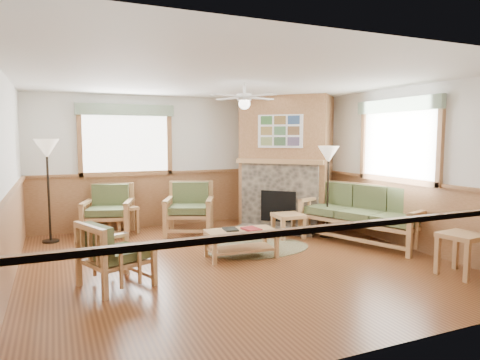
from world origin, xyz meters
name	(u,v)px	position (x,y,z in m)	size (l,w,h in m)	color
floor	(234,261)	(0.00, 0.00, -0.01)	(6.00, 6.00, 0.01)	brown
ceiling	(234,79)	(0.00, 0.00, 2.70)	(6.00, 6.00, 0.01)	white
wall_back	(179,161)	(0.00, 3.00, 1.35)	(6.00, 0.02, 2.70)	white
wall_front	(372,199)	(0.00, -3.00, 1.35)	(6.00, 0.02, 2.70)	white
wall_left	(4,180)	(-3.00, 0.00, 1.35)	(0.02, 6.00, 2.70)	white
wall_right	(391,166)	(3.00, 0.00, 1.35)	(0.02, 6.00, 2.70)	white
wainscot	(234,225)	(0.00, 0.00, 0.55)	(6.00, 6.00, 1.10)	#94633C
fireplace	(286,162)	(2.05, 2.05, 1.35)	(2.20, 2.20, 2.70)	#94633C
window_back	(125,103)	(-1.10, 2.96, 2.53)	(1.90, 0.16, 1.50)	white
window_right	(400,97)	(2.96, -0.20, 2.53)	(0.16, 1.90, 1.50)	white
ceiling_fan	(244,85)	(0.30, 0.30, 2.66)	(1.24, 1.24, 0.36)	white
sofa	(362,214)	(2.55, 0.19, 0.50)	(0.89, 2.18, 1.00)	tan
armchair_back_left	(108,210)	(-1.54, 2.52, 0.48)	(0.86, 0.86, 0.96)	tan
armchair_back_right	(189,208)	(-0.08, 2.07, 0.49)	(0.88, 0.88, 0.98)	tan
armchair_left	(116,254)	(-1.77, -0.40, 0.41)	(0.73, 0.73, 0.82)	tan
coffee_table	(241,244)	(0.17, 0.14, 0.22)	(1.08, 0.54, 0.43)	tan
end_table_chairs	(123,220)	(-1.26, 2.55, 0.26)	(0.47, 0.45, 0.53)	tan
end_table_sofa	(461,254)	(2.55, -1.84, 0.29)	(0.52, 0.50, 0.58)	tan
footstool	(288,226)	(1.51, 1.00, 0.22)	(0.51, 0.51, 0.45)	tan
braided_rug	(258,248)	(0.64, 0.50, 0.01)	(1.81, 1.81, 0.01)	brown
floor_lamp_left	(49,191)	(-2.55, 2.39, 0.92)	(0.42, 0.42, 1.84)	black
floor_lamp_right	(328,191)	(2.21, 0.76, 0.86)	(0.39, 0.39, 1.71)	black
book_red	(251,228)	(0.32, 0.09, 0.46)	(0.22, 0.30, 0.03)	maroon
book_dark	(230,228)	(0.02, 0.21, 0.46)	(0.20, 0.27, 0.03)	black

